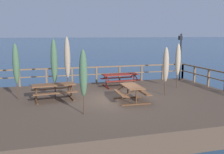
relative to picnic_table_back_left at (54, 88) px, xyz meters
name	(u,v)px	position (x,y,z in m)	size (l,w,h in m)	color
ground_plane	(116,116)	(2.93, -0.79, -1.43)	(600.00, 600.00, 0.00)	navy
wooden_deck	(116,108)	(2.93, -0.79, -1.00)	(12.98, 9.21, 0.87)	brown
railing_waterside_far	(96,72)	(2.93, 3.67, 0.18)	(12.78, 0.10, 1.09)	brown
picnic_table_back_left	(54,88)	(0.00, 0.00, 0.00)	(2.18, 1.58, 0.78)	brown
picnic_table_mid_centre	(132,90)	(3.55, -1.38, -0.01)	(1.45, 1.70, 0.78)	brown
picnic_table_mid_left	(120,77)	(4.10, 2.20, 0.00)	(2.24, 1.50, 0.78)	maroon
patio_umbrella_short_back	(54,61)	(0.07, 0.06, 1.31)	(0.32, 0.32, 2.95)	#4C3828
patio_umbrella_tall_mid_left	(67,58)	(0.80, 1.03, 1.37)	(0.32, 0.32, 3.04)	#4C3828
patio_umbrella_short_mid	(178,60)	(7.25, 0.92, 1.10)	(0.32, 0.32, 2.62)	#4C3828
patio_umbrella_tall_front	(16,64)	(-1.71, 0.51, 1.18)	(0.32, 0.32, 2.74)	#4C3828
patio_umbrella_short_front	(166,65)	(5.66, -0.65, 1.04)	(0.32, 0.32, 2.52)	#4C3828
patio_umbrella_tall_back_right	(83,73)	(1.02, -2.72, 1.09)	(0.32, 0.32, 2.59)	#4C3828
lamp_post_hooked	(180,50)	(8.60, 2.96, 1.55)	(0.47, 0.59, 3.20)	black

